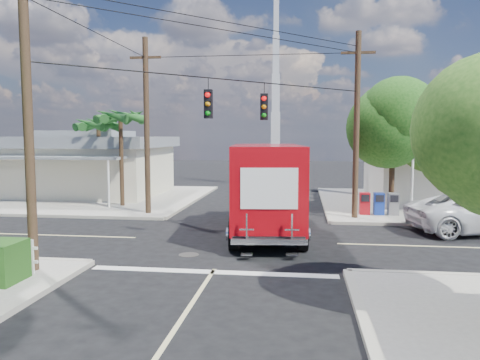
# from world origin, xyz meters

# --- Properties ---
(ground) EXTENTS (120.00, 120.00, 0.00)m
(ground) POSITION_xyz_m (0.00, 0.00, 0.00)
(ground) COLOR black
(ground) RESTS_ON ground
(sidewalk_ne) EXTENTS (14.12, 14.12, 0.14)m
(sidewalk_ne) POSITION_xyz_m (10.88, 10.88, 0.07)
(sidewalk_ne) COLOR gray
(sidewalk_ne) RESTS_ON ground
(sidewalk_nw) EXTENTS (14.12, 14.12, 0.14)m
(sidewalk_nw) POSITION_xyz_m (-10.88, 10.88, 0.07)
(sidewalk_nw) COLOR gray
(sidewalk_nw) RESTS_ON ground
(road_markings) EXTENTS (32.00, 32.00, 0.01)m
(road_markings) POSITION_xyz_m (0.00, -1.47, 0.01)
(road_markings) COLOR beige
(road_markings) RESTS_ON ground
(building_ne) EXTENTS (11.80, 10.20, 4.50)m
(building_ne) POSITION_xyz_m (12.50, 11.97, 2.32)
(building_ne) COLOR silver
(building_ne) RESTS_ON sidewalk_ne
(building_nw) EXTENTS (10.80, 10.20, 4.30)m
(building_nw) POSITION_xyz_m (-12.00, 12.46, 2.22)
(building_nw) COLOR beige
(building_nw) RESTS_ON sidewalk_nw
(radio_tower) EXTENTS (0.80, 0.80, 17.00)m
(radio_tower) POSITION_xyz_m (0.50, 20.00, 5.64)
(radio_tower) COLOR silver
(radio_tower) RESTS_ON ground
(tree_ne_front) EXTENTS (4.21, 4.14, 6.66)m
(tree_ne_front) POSITION_xyz_m (7.21, 6.76, 4.77)
(tree_ne_front) COLOR #422D1C
(tree_ne_front) RESTS_ON sidewalk_ne
(tree_ne_back) EXTENTS (3.77, 3.66, 5.82)m
(tree_ne_back) POSITION_xyz_m (9.81, 8.96, 4.19)
(tree_ne_back) COLOR #422D1C
(tree_ne_back) RESTS_ON sidewalk_ne
(palm_nw_front) EXTENTS (3.01, 3.08, 5.59)m
(palm_nw_front) POSITION_xyz_m (-7.50, 7.50, 5.04)
(palm_nw_front) COLOR #422D1C
(palm_nw_front) RESTS_ON sidewalk_nw
(palm_nw_back) EXTENTS (3.01, 3.08, 5.19)m
(palm_nw_back) POSITION_xyz_m (-9.50, 9.00, 4.67)
(palm_nw_back) COLOR #422D1C
(palm_nw_back) RESTS_ON sidewalk_nw
(utility_poles) EXTENTS (12.00, 10.68, 9.00)m
(utility_poles) POSITION_xyz_m (-1.58, 1.60, 4.67)
(utility_poles) COLOR #473321
(utility_poles) RESTS_ON ground
(vending_boxes) EXTENTS (1.90, 0.50, 1.10)m
(vending_boxes) POSITION_xyz_m (6.50, 6.20, 0.69)
(vending_boxes) COLOR #A60F18
(vending_boxes) RESTS_ON sidewalk_ne
(delivery_truck) EXTENTS (3.54, 8.82, 3.72)m
(delivery_truck) POSITION_xyz_m (1.15, 1.50, 1.89)
(delivery_truck) COLOR black
(delivery_truck) RESTS_ON ground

